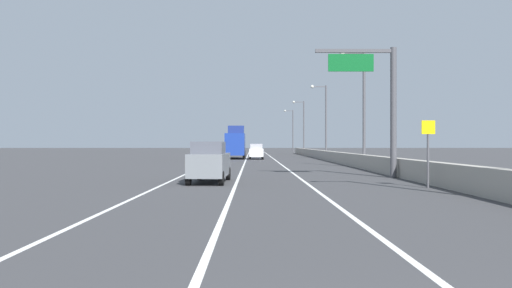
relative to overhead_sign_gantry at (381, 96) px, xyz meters
The scene contains 16 objects.
ground_plane 38.01m from the overhead_sign_gantry, 99.41° to the left, with size 320.00×320.00×0.00m, color #38383A.
lane_stripe_left 30.88m from the overhead_sign_gantry, 112.47° to the left, with size 0.16×130.00×0.00m, color silver.
lane_stripe_center 29.74m from the overhead_sign_gantry, 106.15° to the left, with size 0.16×130.00×0.00m, color silver.
lane_stripe_right 28.97m from the overhead_sign_gantry, 99.40° to the left, with size 0.16×130.00×0.00m, color silver.
jersey_barrier_right 13.91m from the overhead_sign_gantry, 84.19° to the left, with size 0.60×120.00×1.10m, color #9E998E.
overhead_sign_gantry is the anchor object (origin of this frame).
speed_advisory_sign 7.49m from the overhead_sign_gantry, 86.31° to the right, with size 0.60×0.11×3.00m.
lamp_post_right_second 12.88m from the overhead_sign_gantry, 83.37° to the left, with size 2.14×0.44×9.59m.
lamp_post_right_third 38.40m from the overhead_sign_gantry, 87.11° to the left, with size 2.14×0.44×9.59m.
lamp_post_right_fourth 63.94m from the overhead_sign_gantry, 88.63° to the left, with size 2.14×0.44×9.59m.
lamp_post_right_fifth 89.51m from the overhead_sign_gantry, 89.02° to the left, with size 2.14×0.44×9.59m.
car_yellow_0 42.22m from the overhead_sign_gantry, 107.88° to the left, with size 1.88×4.29×2.13m.
car_gray_1 10.85m from the overhead_sign_gantry, 159.15° to the right, with size 1.94×4.77×2.07m.
car_red_2 62.53m from the overhead_sign_gantry, 98.96° to the left, with size 1.96×4.77×1.85m.
car_white_3 36.64m from the overhead_sign_gantry, 100.91° to the left, with size 1.78×4.52×1.92m.
box_truck 39.52m from the overhead_sign_gantry, 104.05° to the left, with size 2.48×8.88×4.32m.
Camera 1 is at (-1.19, -3.43, 1.99)m, focal length 37.03 mm.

